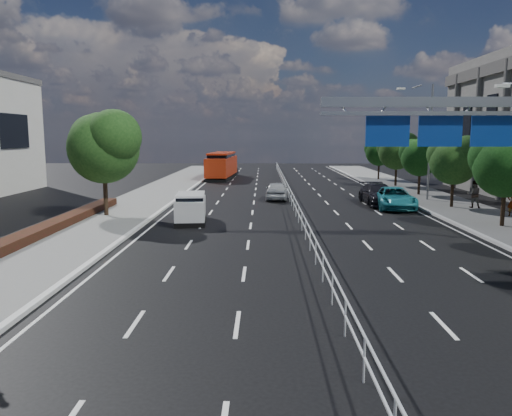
{
  "coord_description": "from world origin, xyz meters",
  "views": [
    {
      "loc": [
        -2.1,
        -12.98,
        5.09
      ],
      "look_at": [
        -2.36,
        5.57,
        2.4
      ],
      "focal_mm": 35.0,
      "sensor_mm": 36.0,
      "label": 1
    }
  ],
  "objects": [
    {
      "name": "ground",
      "position": [
        0.0,
        0.0,
        0.0
      ],
      "size": [
        160.0,
        160.0,
        0.0
      ],
      "primitive_type": "plane",
      "color": "black",
      "rests_on": "ground"
    },
    {
      "name": "kerb_near",
      "position": [
        -9.0,
        0.0,
        0.07
      ],
      "size": [
        0.25,
        140.0,
        0.15
      ],
      "primitive_type": "cube",
      "color": "silver",
      "rests_on": "ground"
    },
    {
      "name": "median_fence",
      "position": [
        0.0,
        22.5,
        0.53
      ],
      "size": [
        0.05,
        85.0,
        1.02
      ],
      "color": "silver",
      "rests_on": "ground"
    },
    {
      "name": "overhead_gantry",
      "position": [
        6.74,
        10.05,
        5.61
      ],
      "size": [
        10.24,
        0.38,
        7.45
      ],
      "color": "gray",
      "rests_on": "ground"
    },
    {
      "name": "streetlight_far",
      "position": [
        10.5,
        26.0,
        5.21
      ],
      "size": [
        2.78,
        2.4,
        9.0
      ],
      "color": "gray",
      "rests_on": "ground"
    },
    {
      "name": "near_tree_back",
      "position": [
        -11.94,
        17.97,
        4.61
      ],
      "size": [
        4.84,
        4.51,
        6.69
      ],
      "color": "black",
      "rests_on": "ground"
    },
    {
      "name": "far_tree_d",
      "position": [
        11.25,
        14.48,
        3.69
      ],
      "size": [
        3.85,
        3.59,
        5.34
      ],
      "color": "black",
      "rests_on": "ground"
    },
    {
      "name": "far_tree_e",
      "position": [
        11.25,
        21.98,
        3.56
      ],
      "size": [
        3.63,
        3.38,
        5.13
      ],
      "color": "black",
      "rests_on": "ground"
    },
    {
      "name": "far_tree_f",
      "position": [
        11.24,
        29.48,
        3.49
      ],
      "size": [
        3.52,
        3.28,
        5.02
      ],
      "color": "black",
      "rests_on": "ground"
    },
    {
      "name": "far_tree_g",
      "position": [
        11.25,
        36.98,
        3.75
      ],
      "size": [
        3.96,
        3.69,
        5.45
      ],
      "color": "black",
      "rests_on": "ground"
    },
    {
      "name": "far_tree_h",
      "position": [
        11.24,
        44.48,
        3.42
      ],
      "size": [
        3.41,
        3.18,
        4.91
      ],
      "color": "black",
      "rests_on": "ground"
    },
    {
      "name": "white_minivan",
      "position": [
        -6.37,
        16.14,
        0.85
      ],
      "size": [
        2.09,
        4.12,
        1.73
      ],
      "rotation": [
        0.0,
        0.0,
        0.1
      ],
      "color": "black",
      "rests_on": "ground"
    },
    {
      "name": "red_bus",
      "position": [
        -7.03,
        46.62,
        1.63
      ],
      "size": [
        3.2,
        10.61,
        3.13
      ],
      "rotation": [
        0.0,
        0.0,
        -0.07
      ],
      "color": "black",
      "rests_on": "ground"
    },
    {
      "name": "near_car_silver",
      "position": [
        -1.0,
        26.95,
        0.73
      ],
      "size": [
        1.89,
        4.33,
        1.45
      ],
      "primitive_type": "imported",
      "rotation": [
        0.0,
        0.0,
        3.1
      ],
      "color": "#A6AAAD",
      "rests_on": "ground"
    },
    {
      "name": "near_car_dark",
      "position": [
        -6.31,
        50.79,
        0.68
      ],
      "size": [
        1.99,
        4.28,
        1.36
      ],
      "primitive_type": "imported",
      "rotation": [
        0.0,
        0.0,
        3.0
      ],
      "color": "black",
      "rests_on": "ground"
    },
    {
      "name": "parked_car_teal",
      "position": [
        7.14,
        22.0,
        0.75
      ],
      "size": [
        2.81,
        5.54,
        1.5
      ],
      "primitive_type": "imported",
      "rotation": [
        0.0,
        0.0,
        -0.06
      ],
      "color": "#1D7683",
      "rests_on": "ground"
    },
    {
      "name": "parked_car_dark",
      "position": [
        6.5,
        24.06,
        0.77
      ],
      "size": [
        2.25,
        5.35,
        1.54
      ],
      "primitive_type": "imported",
      "rotation": [
        0.0,
        0.0,
        0.02
      ],
      "color": "black",
      "rests_on": "ground"
    },
    {
      "name": "pedestrian_b",
      "position": [
        12.54,
        21.55,
        1.08
      ],
      "size": [
        1.08,
        0.94,
        1.89
      ],
      "primitive_type": "imported",
      "rotation": [
        0.0,
        0.0,
        2.86
      ],
      "color": "gray",
      "rests_on": "sidewalk_far"
    }
  ]
}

